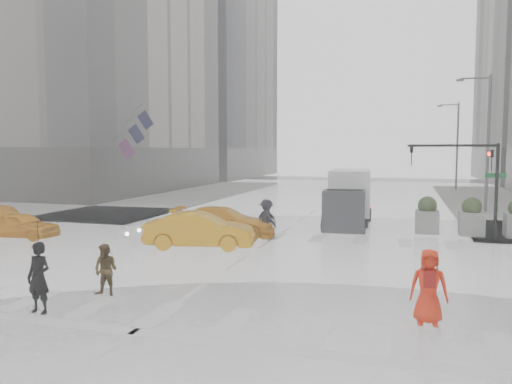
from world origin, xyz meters
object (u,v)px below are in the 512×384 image
(traffic_signal_pole, at_px, (474,171))
(box_truck, at_px, (348,197))
(pedestrian_brown, at_px, (106,270))
(taxi_front, at_px, (21,225))
(pedestrian_orange, at_px, (429,286))
(taxi_mid, at_px, (200,230))

(traffic_signal_pole, distance_m, box_truck, 6.54)
(pedestrian_brown, relative_size, taxi_front, 0.41)
(box_truck, bearing_deg, taxi_front, -155.00)
(pedestrian_orange, distance_m, taxi_mid, 11.38)
(pedestrian_orange, bearing_deg, taxi_front, 156.92)
(taxi_front, bearing_deg, traffic_signal_pole, -75.17)
(taxi_mid, xyz_separation_m, box_truck, (5.41, 7.81, 0.88))
(traffic_signal_pole, relative_size, box_truck, 0.78)
(pedestrian_orange, relative_size, box_truck, 0.32)
(pedestrian_orange, height_order, taxi_front, pedestrian_orange)
(pedestrian_orange, relative_size, taxi_mid, 0.39)
(pedestrian_brown, xyz_separation_m, pedestrian_orange, (8.80, 0.20, 0.17))
(pedestrian_brown, height_order, pedestrian_orange, pedestrian_orange)
(pedestrian_brown, distance_m, taxi_mid, 7.24)
(pedestrian_orange, bearing_deg, box_truck, 100.92)
(taxi_front, height_order, taxi_mid, taxi_mid)
(pedestrian_brown, height_order, box_truck, box_truck)
(taxi_front, bearing_deg, pedestrian_orange, -112.10)
(traffic_signal_pole, xyz_separation_m, box_truck, (-6.01, 2.06, -1.57))
(taxi_front, bearing_deg, pedestrian_brown, -128.60)
(taxi_mid, bearing_deg, pedestrian_brown, 169.76)
(pedestrian_brown, bearing_deg, pedestrian_orange, 0.37)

